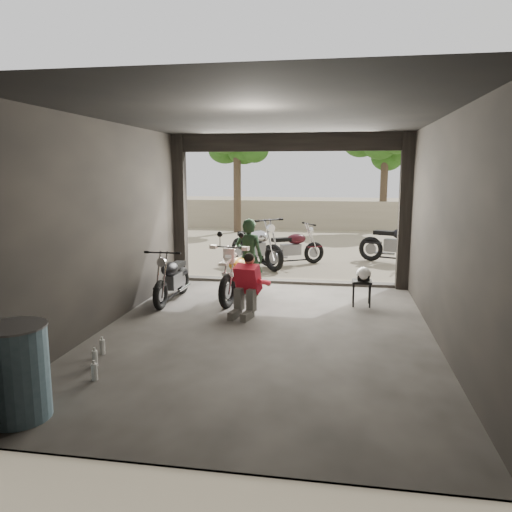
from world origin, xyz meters
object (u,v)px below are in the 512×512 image
(outside_bike_a, at_px, (256,242))
(main_bike, at_px, (240,271))
(stool, at_px, (362,284))
(rider, at_px, (249,258))
(mechanic, at_px, (245,287))
(helmet, at_px, (363,274))
(outside_bike_b, at_px, (292,245))
(left_bike, at_px, (172,275))
(sign_post, at_px, (465,215))
(oil_drum, at_px, (16,374))
(outside_bike_c, at_px, (399,240))

(outside_bike_a, bearing_deg, main_bike, -131.32)
(main_bike, relative_size, stool, 3.50)
(rider, distance_m, stool, 2.22)
(main_bike, distance_m, outside_bike_a, 3.33)
(outside_bike_a, bearing_deg, mechanic, -128.50)
(main_bike, height_order, helmet, main_bike)
(outside_bike_b, bearing_deg, rider, 140.39)
(left_bike, xyz_separation_m, stool, (3.51, 0.25, -0.10))
(outside_bike_a, bearing_deg, rider, -128.74)
(helmet, bearing_deg, main_bike, 160.51)
(outside_bike_b, bearing_deg, outside_bike_a, 84.33)
(mechanic, bearing_deg, sign_post, 41.85)
(left_bike, distance_m, oil_drum, 4.60)
(stool, bearing_deg, oil_drum, -125.87)
(main_bike, bearing_deg, outside_bike_b, 90.56)
(outside_bike_c, relative_size, oil_drum, 1.95)
(outside_bike_b, height_order, oil_drum, outside_bike_b)
(outside_bike_a, height_order, rider, rider)
(outside_bike_b, xyz_separation_m, outside_bike_c, (2.75, 0.67, 0.09))
(outside_bike_a, xyz_separation_m, helmet, (2.55, -3.45, -0.03))
(main_bike, xyz_separation_m, outside_bike_a, (-0.26, 3.32, 0.07))
(main_bike, relative_size, rider, 1.10)
(stool, xyz_separation_m, oil_drum, (-3.51, -4.85, 0.07))
(left_bike, xyz_separation_m, outside_bike_a, (0.98, 3.65, 0.12))
(outside_bike_a, distance_m, mechanic, 4.46)
(mechanic, relative_size, helmet, 3.66)
(stool, bearing_deg, outside_bike_b, 113.10)
(sign_post, bearing_deg, helmet, -159.87)
(rider, distance_m, mechanic, 1.46)
(outside_bike_c, bearing_deg, helmet, -171.72)
(oil_drum, bearing_deg, helmet, 53.74)
(outside_bike_a, distance_m, rider, 3.02)
(stool, bearing_deg, outside_bike_c, 76.06)
(main_bike, height_order, rider, rider)
(outside_bike_c, height_order, sign_post, sign_post)
(outside_bike_a, xyz_separation_m, sign_post, (4.47, -2.28, 0.97))
(stool, relative_size, oil_drum, 0.50)
(main_bike, bearing_deg, left_bike, -154.93)
(outside_bike_c, xyz_separation_m, mechanic, (-3.07, -5.52, -0.12))
(mechanic, distance_m, oil_drum, 4.13)
(left_bike, relative_size, outside_bike_a, 0.81)
(main_bike, xyz_separation_m, oil_drum, (-1.24, -4.93, -0.08))
(helmet, height_order, sign_post, sign_post)
(outside_bike_c, bearing_deg, main_bike, 164.40)
(main_bike, bearing_deg, helmet, 6.94)
(outside_bike_a, xyz_separation_m, oil_drum, (-0.98, -8.25, -0.16))
(left_bike, height_order, rider, rider)
(main_bike, distance_m, sign_post, 4.46)
(rider, bearing_deg, left_bike, 35.60)
(outside_bike_a, xyz_separation_m, outside_bike_c, (3.64, 1.09, -0.01))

